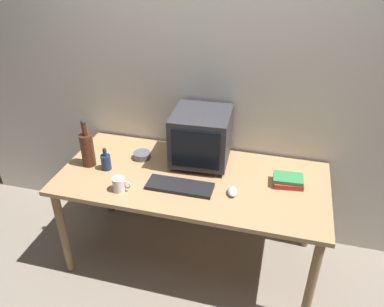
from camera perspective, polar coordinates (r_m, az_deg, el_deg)
The scene contains 11 objects.
ground_plane at distance 2.99m, azimuth -0.00°, elevation -15.09°, with size 6.00×6.00×0.00m, color gray.
back_wall at distance 2.67m, azimuth 2.61°, elevation 11.31°, with size 4.00×0.08×2.50m, color silver.
desk at distance 2.55m, azimuth -0.00°, elevation -4.94°, with size 1.76×0.81×0.73m.
crt_monitor at distance 2.57m, azimuth 1.38°, elevation 2.52°, with size 0.40×0.40×0.37m.
keyboard at distance 2.40m, azimuth -1.83°, elevation -4.93°, with size 0.42×0.15×0.02m, color black.
computer_mouse at distance 2.36m, azimuth 6.06°, elevation -5.69°, with size 0.06×0.10×0.04m, color beige.
bottle_tall at distance 2.66m, azimuth -15.40°, elevation 0.73°, with size 0.09×0.09×0.34m.
bottle_short at distance 2.62m, azimuth -12.76°, elevation -1.15°, with size 0.07×0.07×0.16m.
book_stack at distance 2.50m, azimuth 14.20°, elevation -3.97°, with size 0.20×0.15×0.06m.
mug at distance 2.41m, azimuth -10.81°, elevation -4.55°, with size 0.12×0.08×0.09m.
cd_spindle at distance 2.72m, azimuth -7.50°, elevation -0.27°, with size 0.12×0.12×0.04m, color #595B66.
Camera 1 is at (0.53, -1.99, 2.16)m, focal length 35.62 mm.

